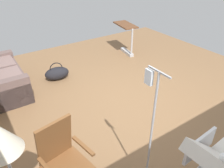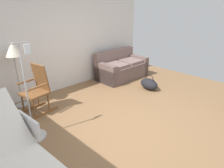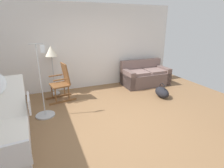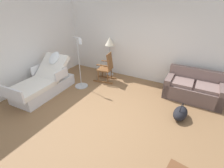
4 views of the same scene
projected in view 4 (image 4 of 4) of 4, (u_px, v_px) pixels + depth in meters
name	position (u px, v px, depth m)	size (l,w,h in m)	color
ground_plane	(105.00, 114.00, 4.32)	(7.49, 7.49, 0.00)	olive
back_wall	(142.00, 43.00, 5.69)	(6.19, 0.10, 2.70)	white
side_wall	(19.00, 49.00, 5.01)	(0.10, 5.26, 2.70)	white
hospital_bed	(44.00, 84.00, 5.14)	(1.09, 2.11, 1.21)	silver
couch	(193.00, 89.00, 4.88)	(1.61, 0.87, 0.85)	#68534F
rocking_chair	(107.00, 68.00, 5.86)	(0.83, 0.60, 1.05)	brown
floor_lamp	(110.00, 44.00, 6.00)	(0.34, 0.34, 1.48)	#B2B5BA
duffel_bag	(180.00, 113.00, 4.10)	(0.39, 0.60, 0.43)	black
iv_pole	(81.00, 80.00, 5.56)	(0.44, 0.44, 1.69)	#B2B5BA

